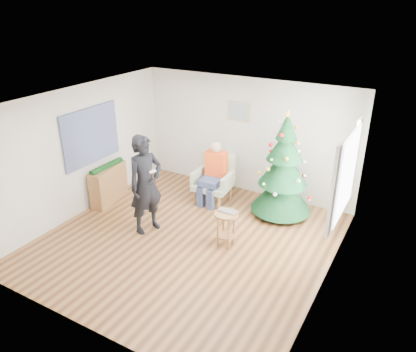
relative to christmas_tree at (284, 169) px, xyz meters
The scene contains 19 objects.
floor 2.36m from the christmas_tree, 122.12° to the right, with size 5.00×5.00×0.00m, color brown.
ceiling 2.67m from the christmas_tree, 122.12° to the right, with size 5.00×5.00×0.00m, color white.
wall_back 1.36m from the christmas_tree, 148.84° to the left, with size 5.00×5.00×0.00m, color silver.
wall_front 4.47m from the christmas_tree, 104.78° to the right, with size 5.00×5.00×0.00m, color silver.
wall_left 4.07m from the christmas_tree, 153.52° to the right, with size 5.00×5.00×0.00m, color silver.
wall_right 2.29m from the christmas_tree, 53.06° to the right, with size 5.00×5.00×0.00m, color silver.
window_panel 1.64m from the christmas_tree, 31.36° to the right, with size 0.04×1.30×1.40m, color white.
curtains 1.61m from the christmas_tree, 31.94° to the right, with size 0.05×1.75×1.50m.
christmas_tree is the anchor object (origin of this frame).
stool 1.77m from the christmas_tree, 106.43° to the right, with size 0.43×0.43×0.65m.
laptop 1.67m from the christmas_tree, 106.43° to the right, with size 0.36×0.23×0.03m, color silver.
armchair 1.62m from the christmas_tree, behind, with size 0.85×0.78×1.03m.
seated_person 1.53m from the christmas_tree, behind, with size 0.46×0.66×1.35m.
standing_man 2.72m from the christmas_tree, 137.51° to the right, with size 0.70×0.46×1.91m, color black.
game_controller 2.61m from the christmas_tree, 133.98° to the right, with size 0.04×0.13×0.04m, color white.
console 3.75m from the christmas_tree, 159.31° to the right, with size 0.30×1.00×0.80m, color brown.
garland 3.71m from the christmas_tree, 159.31° to the right, with size 0.14×0.14×0.90m, color black.
tapestry 3.94m from the christmas_tree, 157.20° to the right, with size 0.03×1.50×1.15m, color black.
framed_picture 1.71m from the christmas_tree, 154.04° to the left, with size 0.52×0.05×0.42m.
Camera 1 is at (3.47, -5.35, 4.17)m, focal length 35.00 mm.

